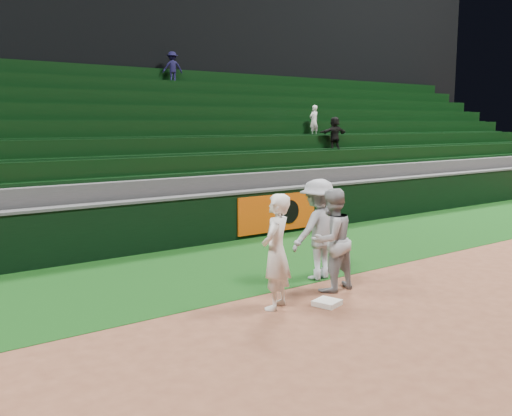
# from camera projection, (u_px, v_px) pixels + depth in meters

# --- Properties ---
(ground) EXTENTS (70.00, 70.00, 0.00)m
(ground) POSITION_uv_depth(u_px,v_px,m) (323.00, 301.00, 9.69)
(ground) COLOR brown
(ground) RESTS_ON ground
(foul_grass) EXTENTS (36.00, 4.20, 0.01)m
(foul_grass) POSITION_uv_depth(u_px,v_px,m) (226.00, 266.00, 12.08)
(foul_grass) COLOR black
(foul_grass) RESTS_ON ground
(upper_deck) EXTENTS (40.00, 12.00, 12.00)m
(upper_deck) POSITION_uv_depth(u_px,v_px,m) (25.00, 47.00, 22.68)
(upper_deck) COLOR black
(upper_deck) RESTS_ON ground
(first_base) EXTENTS (0.48, 0.48, 0.09)m
(first_base) POSITION_uv_depth(u_px,v_px,m) (327.00, 303.00, 9.45)
(first_base) COLOR white
(first_base) RESTS_ON ground
(first_baseman) EXTENTS (0.82, 0.74, 1.89)m
(first_baseman) POSITION_uv_depth(u_px,v_px,m) (276.00, 252.00, 9.18)
(first_baseman) COLOR white
(first_baseman) RESTS_ON ground
(baserunner) EXTENTS (0.93, 0.74, 1.85)m
(baserunner) POSITION_uv_depth(u_px,v_px,m) (331.00, 240.00, 10.18)
(baserunner) COLOR #999CA3
(baserunner) RESTS_ON ground
(base_coach) EXTENTS (1.31, 0.84, 1.94)m
(base_coach) POSITION_uv_depth(u_px,v_px,m) (318.00, 229.00, 10.94)
(base_coach) COLOR #9C9FA9
(base_coach) RESTS_ON foul_grass
(field_wall) EXTENTS (36.00, 0.45, 1.25)m
(field_wall) POSITION_uv_depth(u_px,v_px,m) (176.00, 222.00, 13.75)
(field_wall) COLOR black
(field_wall) RESTS_ON ground
(stadium_seating) EXTENTS (36.00, 5.95, 5.42)m
(stadium_seating) POSITION_uv_depth(u_px,v_px,m) (112.00, 168.00, 16.57)
(stadium_seating) COLOR #363639
(stadium_seating) RESTS_ON ground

